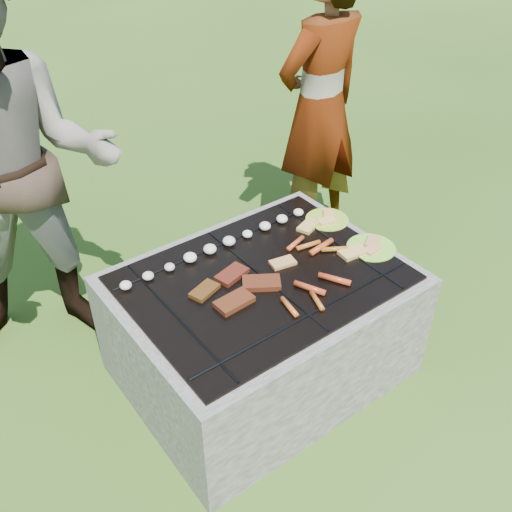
{
  "coord_description": "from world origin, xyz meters",
  "views": [
    {
      "loc": [
        -1.24,
        -1.6,
        2.24
      ],
      "look_at": [
        0.0,
        0.05,
        0.7
      ],
      "focal_mm": 40.0,
      "sensor_mm": 36.0,
      "label": 1
    }
  ],
  "objects_px": {
    "fire_pit": "(262,329)",
    "cook": "(320,108)",
    "plate_far": "(327,220)",
    "plate_near": "(371,248)",
    "bystander": "(17,177)"
  },
  "relations": [
    {
      "from": "fire_pit",
      "to": "bystander",
      "type": "height_order",
      "value": "bystander"
    },
    {
      "from": "cook",
      "to": "plate_near",
      "type": "bearing_deg",
      "value": 58.53
    },
    {
      "from": "cook",
      "to": "fire_pit",
      "type": "bearing_deg",
      "value": 33.37
    },
    {
      "from": "fire_pit",
      "to": "bystander",
      "type": "relative_size",
      "value": 0.66
    },
    {
      "from": "fire_pit",
      "to": "cook",
      "type": "relative_size",
      "value": 0.72
    },
    {
      "from": "fire_pit",
      "to": "plate_near",
      "type": "height_order",
      "value": "plate_near"
    },
    {
      "from": "plate_far",
      "to": "cook",
      "type": "height_order",
      "value": "cook"
    },
    {
      "from": "plate_near",
      "to": "bystander",
      "type": "bearing_deg",
      "value": 141.96
    },
    {
      "from": "plate_far",
      "to": "plate_near",
      "type": "relative_size",
      "value": 1.04
    },
    {
      "from": "cook",
      "to": "bystander",
      "type": "height_order",
      "value": "bystander"
    },
    {
      "from": "fire_pit",
      "to": "cook",
      "type": "height_order",
      "value": "cook"
    },
    {
      "from": "plate_far",
      "to": "cook",
      "type": "xyz_separation_m",
      "value": [
        0.49,
        0.63,
        0.29
      ]
    },
    {
      "from": "plate_far",
      "to": "bystander",
      "type": "distance_m",
      "value": 1.52
    },
    {
      "from": "fire_pit",
      "to": "cook",
      "type": "xyz_separation_m",
      "value": [
        1.05,
        0.8,
        0.62
      ]
    },
    {
      "from": "plate_far",
      "to": "fire_pit",
      "type": "bearing_deg",
      "value": -162.59
    }
  ]
}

